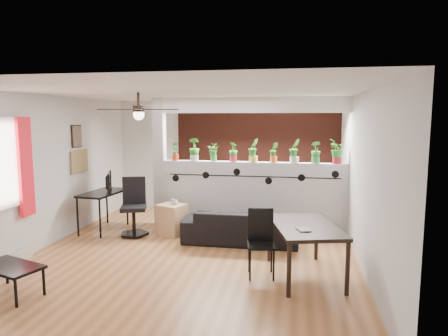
# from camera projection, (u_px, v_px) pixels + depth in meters

# --- Properties ---
(room_shell) EXTENTS (6.30, 7.10, 2.90)m
(room_shell) POSITION_uv_depth(u_px,v_px,m) (194.00, 174.00, 6.46)
(room_shell) COLOR #985E31
(room_shell) RESTS_ON ground
(partition_wall) EXTENTS (3.60, 0.18, 1.35)m
(partition_wall) POSITION_uv_depth(u_px,v_px,m) (253.00, 196.00, 7.87)
(partition_wall) COLOR #BCBCC1
(partition_wall) RESTS_ON ground
(ceiling_header) EXTENTS (3.60, 0.18, 0.30)m
(ceiling_header) POSITION_uv_depth(u_px,v_px,m) (254.00, 105.00, 7.64)
(ceiling_header) COLOR silver
(ceiling_header) RESTS_ON room_shell
(pier_column) EXTENTS (0.22, 0.20, 2.60)m
(pier_column) POSITION_uv_depth(u_px,v_px,m) (160.00, 162.00, 8.12)
(pier_column) COLOR #BCBCC1
(pier_column) RESTS_ON ground
(brick_panel) EXTENTS (3.90, 0.05, 2.60)m
(brick_panel) POSITION_uv_depth(u_px,v_px,m) (260.00, 157.00, 9.22)
(brick_panel) COLOR #9C3D2D
(brick_panel) RESTS_ON ground
(vine_decal) EXTENTS (3.31, 0.01, 0.30)m
(vine_decal) POSITION_uv_depth(u_px,v_px,m) (253.00, 176.00, 7.72)
(vine_decal) COLOR black
(vine_decal) RESTS_ON partition_wall
(window_assembly) EXTENTS (0.09, 1.30, 1.55)m
(window_assembly) POSITION_uv_depth(u_px,v_px,m) (0.00, 167.00, 5.72)
(window_assembly) COLOR white
(window_assembly) RESTS_ON room_shell
(baseboard_heater) EXTENTS (0.08, 1.00, 0.18)m
(baseboard_heater) POSITION_uv_depth(u_px,v_px,m) (8.00, 262.00, 5.90)
(baseboard_heater) COLOR beige
(baseboard_heater) RESTS_ON ground
(corkboard) EXTENTS (0.03, 0.60, 0.45)m
(corkboard) POSITION_uv_depth(u_px,v_px,m) (79.00, 162.00, 7.84)
(corkboard) COLOR olive
(corkboard) RESTS_ON room_shell
(framed_art) EXTENTS (0.03, 0.34, 0.44)m
(framed_art) POSITION_uv_depth(u_px,v_px,m) (77.00, 136.00, 7.73)
(framed_art) COLOR #8C7259
(framed_art) RESTS_ON room_shell
(ceiling_fan) EXTENTS (1.19, 1.19, 0.43)m
(ceiling_fan) POSITION_uv_depth(u_px,v_px,m) (139.00, 111.00, 6.18)
(ceiling_fan) COLOR black
(ceiling_fan) RESTS_ON room_shell
(potted_plant_0) EXTENTS (0.24, 0.23, 0.39)m
(potted_plant_0) POSITION_uv_depth(u_px,v_px,m) (175.00, 150.00, 8.03)
(potted_plant_0) COLOR red
(potted_plant_0) RESTS_ON partition_wall
(potted_plant_1) EXTENTS (0.27, 0.24, 0.46)m
(potted_plant_1) POSITION_uv_depth(u_px,v_px,m) (194.00, 149.00, 7.96)
(potted_plant_1) COLOR silver
(potted_plant_1) RESTS_ON partition_wall
(potted_plant_2) EXTENTS (0.19, 0.16, 0.36)m
(potted_plant_2) POSITION_uv_depth(u_px,v_px,m) (214.00, 151.00, 7.89)
(potted_plant_2) COLOR green
(potted_plant_2) RESTS_ON partition_wall
(potted_plant_3) EXTENTS (0.25, 0.24, 0.39)m
(potted_plant_3) POSITION_uv_depth(u_px,v_px,m) (233.00, 151.00, 7.82)
(potted_plant_3) COLOR red
(potted_plant_3) RESTS_ON partition_wall
(potted_plant_4) EXTENTS (0.31, 0.30, 0.46)m
(potted_plant_4) POSITION_uv_depth(u_px,v_px,m) (253.00, 150.00, 7.75)
(potted_plant_4) COLOR gold
(potted_plant_4) RESTS_ON partition_wall
(potted_plant_5) EXTENTS (0.22, 0.19, 0.39)m
(potted_plant_5) POSITION_uv_depth(u_px,v_px,m) (274.00, 152.00, 7.68)
(potted_plant_5) COLOR #DD591A
(potted_plant_5) RESTS_ON partition_wall
(potted_plant_6) EXTENTS (0.31, 0.30, 0.46)m
(potted_plant_6) POSITION_uv_depth(u_px,v_px,m) (295.00, 150.00, 7.61)
(potted_plant_6) COLOR silver
(potted_plant_6) RESTS_ON partition_wall
(potted_plant_7) EXTENTS (0.26, 0.24, 0.42)m
(potted_plant_7) POSITION_uv_depth(u_px,v_px,m) (316.00, 152.00, 7.54)
(potted_plant_7) COLOR green
(potted_plant_7) RESTS_ON partition_wall
(potted_plant_8) EXTENTS (0.20, 0.24, 0.46)m
(potted_plant_8) POSITION_uv_depth(u_px,v_px,m) (337.00, 151.00, 7.47)
(potted_plant_8) COLOR #AD1B30
(potted_plant_8) RESTS_ON partition_wall
(sofa) EXTENTS (1.94, 0.79, 0.57)m
(sofa) POSITION_uv_depth(u_px,v_px,m) (241.00, 226.00, 7.11)
(sofa) COLOR black
(sofa) RESTS_ON ground
(cube_shelf) EXTENTS (0.60, 0.57, 0.58)m
(cube_shelf) POSITION_uv_depth(u_px,v_px,m) (172.00, 219.00, 7.59)
(cube_shelf) COLOR tan
(cube_shelf) RESTS_ON ground
(cup) EXTENTS (0.13, 0.13, 0.10)m
(cup) POSITION_uv_depth(u_px,v_px,m) (174.00, 202.00, 7.53)
(cup) COLOR gray
(cup) RESTS_ON cube_shelf
(computer_desk) EXTENTS (0.66, 1.11, 0.77)m
(computer_desk) POSITION_uv_depth(u_px,v_px,m) (103.00, 195.00, 7.80)
(computer_desk) COLOR black
(computer_desk) RESTS_ON ground
(monitor) EXTENTS (0.35, 0.19, 0.20)m
(monitor) POSITION_uv_depth(u_px,v_px,m) (106.00, 185.00, 7.92)
(monitor) COLOR black
(monitor) RESTS_ON computer_desk
(office_chair) EXTENTS (0.56, 0.57, 1.07)m
(office_chair) POSITION_uv_depth(u_px,v_px,m) (134.00, 210.00, 7.51)
(office_chair) COLOR black
(office_chair) RESTS_ON ground
(dining_table) EXTENTS (1.14, 1.52, 0.74)m
(dining_table) POSITION_uv_depth(u_px,v_px,m) (305.00, 230.00, 5.54)
(dining_table) COLOR black
(dining_table) RESTS_ON ground
(book) EXTENTS (0.21, 0.25, 0.02)m
(book) POSITION_uv_depth(u_px,v_px,m) (298.00, 230.00, 5.25)
(book) COLOR gray
(book) RESTS_ON dining_table
(folding_chair) EXTENTS (0.44, 0.44, 0.94)m
(folding_chair) POSITION_uv_depth(u_px,v_px,m) (261.00, 236.00, 5.63)
(folding_chair) COLOR black
(folding_chair) RESTS_ON ground
(coffee_table) EXTENTS (0.92, 0.69, 0.38)m
(coffee_table) POSITION_uv_depth(u_px,v_px,m) (10.00, 268.00, 4.99)
(coffee_table) COLOR black
(coffee_table) RESTS_ON ground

